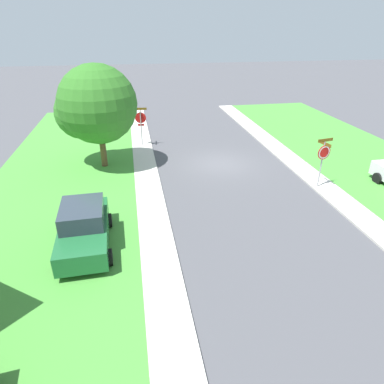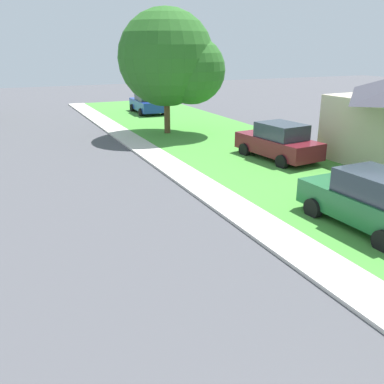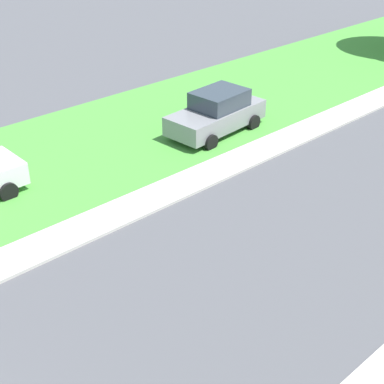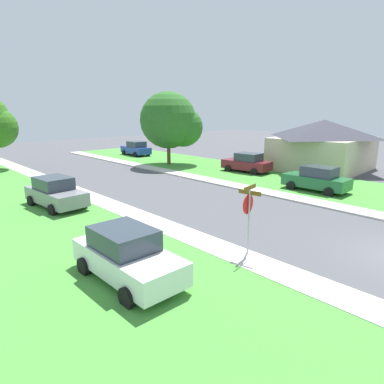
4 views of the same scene
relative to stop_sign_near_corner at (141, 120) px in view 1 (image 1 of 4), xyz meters
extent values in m
plane|color=#4C4C51|center=(-4.67, 4.41, -1.88)|extent=(120.00, 120.00, 0.00)
cube|color=beige|center=(0.03, 16.41, -1.83)|extent=(1.40, 56.00, 0.10)
cube|color=#479338|center=(4.73, 16.41, -1.84)|extent=(8.00, 56.00, 0.08)
cylinder|color=#9E9EA3|center=(0.00, 0.03, -0.58)|extent=(0.07, 0.07, 2.60)
cylinder|color=red|center=(0.00, -0.02, 0.17)|extent=(0.76, 0.10, 0.76)
cylinder|color=white|center=(0.00, -0.04, 0.17)|extent=(0.67, 0.07, 0.67)
cylinder|color=red|center=(0.00, -0.04, 0.17)|extent=(0.55, 0.05, 0.55)
cube|color=brown|center=(0.00, 0.03, 0.81)|extent=(0.92, 0.10, 0.16)
cube|color=brown|center=(0.00, 0.03, 0.62)|extent=(0.10, 0.92, 0.16)
cube|color=red|center=(0.00, -0.02, -0.33)|extent=(0.44, 0.06, 0.14)
cylinder|color=#9E9EA3|center=(-8.98, 8.81, -0.58)|extent=(0.07, 0.07, 2.60)
cylinder|color=red|center=(-8.98, 8.85, 0.17)|extent=(0.75, 0.17, 0.76)
cylinder|color=white|center=(-8.99, 8.87, 0.17)|extent=(0.66, 0.12, 0.67)
cylinder|color=red|center=(-8.99, 8.88, 0.17)|extent=(0.54, 0.10, 0.55)
cube|color=brown|center=(-8.98, 8.81, 0.81)|extent=(0.91, 0.19, 0.16)
cube|color=brown|center=(-8.98, 8.81, 0.62)|extent=(0.19, 0.91, 0.16)
cube|color=#1E6033|center=(2.81, 12.22, -1.18)|extent=(1.96, 4.36, 0.76)
cube|color=#2D3842|center=(2.82, 12.02, -0.46)|extent=(1.68, 2.16, 0.68)
cylinder|color=black|center=(1.87, 13.52, -1.56)|extent=(0.26, 0.65, 0.64)
cylinder|color=black|center=(3.67, 13.59, -1.56)|extent=(0.26, 0.65, 0.64)
cylinder|color=black|center=(1.96, 10.86, -1.56)|extent=(0.26, 0.65, 0.64)
cylinder|color=black|center=(3.76, 10.93, -1.56)|extent=(0.26, 0.65, 0.64)
cylinder|color=black|center=(-12.49, 8.90, -1.56)|extent=(0.24, 0.64, 0.64)
cylinder|color=brown|center=(2.48, 3.65, -0.74)|extent=(0.36, 0.36, 2.26)
sphere|color=#307023|center=(2.48, 3.65, 1.97)|extent=(4.52, 4.52, 4.52)
sphere|color=#307023|center=(3.50, 2.98, 1.41)|extent=(3.16, 3.16, 3.16)
camera|label=1|loc=(0.68, 24.08, 6.16)|focal=32.06mm
camera|label=2|loc=(-6.70, 3.77, 3.24)|focal=40.04mm
camera|label=3|loc=(3.41, 5.12, 7.69)|focal=53.45mm
camera|label=4|loc=(-18.76, 1.36, 3.60)|focal=31.66mm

